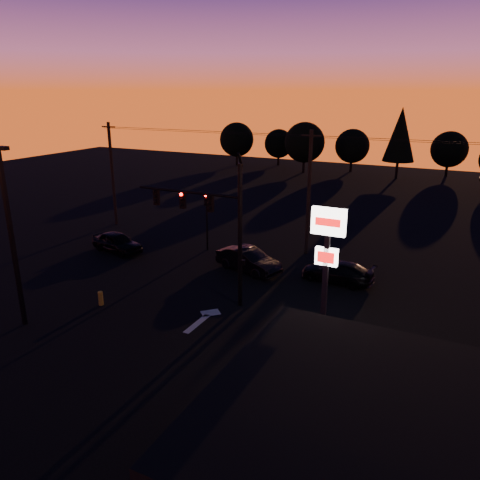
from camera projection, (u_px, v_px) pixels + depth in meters
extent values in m
plane|color=black|center=(178.00, 330.00, 23.65)|extent=(120.00, 120.00, 0.00)
cube|color=beige|center=(197.00, 324.00, 24.29)|extent=(0.35, 2.20, 0.01)
cube|color=beige|center=(211.00, 313.00, 25.48)|extent=(1.20, 1.20, 0.01)
cylinder|color=black|center=(240.00, 238.00, 25.20)|extent=(0.24, 0.24, 8.00)
cylinder|color=black|center=(240.00, 159.00, 23.91)|extent=(0.14, 0.52, 0.76)
cylinder|color=black|center=(188.00, 192.00, 25.90)|extent=(6.50, 0.16, 0.16)
cube|color=black|center=(210.00, 203.00, 25.44)|extent=(0.32, 0.22, 0.95)
sphere|color=black|center=(209.00, 198.00, 25.22)|extent=(0.18, 0.18, 0.18)
sphere|color=black|center=(209.00, 203.00, 25.31)|extent=(0.18, 0.18, 0.18)
sphere|color=black|center=(209.00, 208.00, 25.41)|extent=(0.18, 0.18, 0.18)
cube|color=black|center=(183.00, 200.00, 26.20)|extent=(0.32, 0.22, 0.95)
sphere|color=#FF0705|center=(181.00, 194.00, 25.99)|extent=(0.18, 0.18, 0.18)
sphere|color=black|center=(181.00, 200.00, 26.08)|extent=(0.18, 0.18, 0.18)
sphere|color=black|center=(182.00, 205.00, 26.17)|extent=(0.18, 0.18, 0.18)
cube|color=black|center=(156.00, 197.00, 26.97)|extent=(0.32, 0.22, 0.95)
sphere|color=black|center=(155.00, 191.00, 26.75)|extent=(0.18, 0.18, 0.18)
sphere|color=black|center=(155.00, 197.00, 26.84)|extent=(0.18, 0.18, 0.18)
sphere|color=black|center=(155.00, 202.00, 26.93)|extent=(0.18, 0.18, 0.18)
cube|color=black|center=(243.00, 262.00, 25.55)|extent=(0.22, 0.18, 0.28)
cylinder|color=black|center=(207.00, 227.00, 35.02)|extent=(0.14, 0.14, 3.60)
cube|color=black|center=(206.00, 200.00, 34.38)|extent=(0.30, 0.20, 0.90)
sphere|color=#FF0705|center=(206.00, 196.00, 34.18)|extent=(0.18, 0.18, 0.18)
sphere|color=black|center=(206.00, 199.00, 34.26)|extent=(0.18, 0.18, 0.18)
sphere|color=black|center=(206.00, 203.00, 34.35)|extent=(0.18, 0.18, 0.18)
cube|color=black|center=(12.00, 242.00, 22.90)|extent=(0.18, 0.18, 9.00)
cube|color=black|center=(3.00, 148.00, 21.36)|extent=(0.55, 0.30, 0.18)
cube|color=black|center=(325.00, 286.00, 20.98)|extent=(0.22, 0.22, 6.40)
cube|color=white|center=(329.00, 222.00, 20.06)|extent=(1.50, 0.25, 1.20)
cube|color=red|center=(328.00, 222.00, 19.94)|extent=(1.10, 0.02, 0.35)
cube|color=white|center=(327.00, 257.00, 20.55)|extent=(1.00, 0.22, 0.80)
cube|color=red|center=(326.00, 257.00, 20.44)|extent=(0.75, 0.02, 0.50)
cylinder|color=black|center=(112.00, 175.00, 40.99)|extent=(0.26, 0.26, 9.00)
cube|color=black|center=(108.00, 127.00, 39.74)|extent=(1.40, 0.10, 0.10)
cylinder|color=black|center=(309.00, 194.00, 33.35)|extent=(0.26, 0.26, 9.00)
cube|color=black|center=(311.00, 136.00, 32.10)|extent=(1.40, 0.10, 0.10)
cylinder|color=black|center=(195.00, 132.00, 35.42)|extent=(18.00, 0.02, 0.02)
cylinder|color=black|center=(199.00, 131.00, 35.92)|extent=(18.00, 0.02, 0.02)
cylinder|color=black|center=(203.00, 131.00, 36.45)|extent=(18.00, 0.02, 0.02)
cylinder|color=black|center=(453.00, 144.00, 27.78)|extent=(18.00, 0.02, 0.02)
cylinder|color=black|center=(454.00, 142.00, 28.28)|extent=(18.00, 0.02, 0.02)
cylinder|color=black|center=(454.00, 142.00, 28.80)|extent=(18.00, 0.02, 0.02)
cube|color=black|center=(470.00, 440.00, 10.48)|extent=(12.40, 8.40, 0.30)
cube|color=black|center=(336.00, 394.00, 16.43)|extent=(2.20, 0.05, 1.60)
cube|color=black|center=(427.00, 419.00, 15.16)|extent=(2.20, 0.05, 1.60)
cylinder|color=#AF8D1E|center=(101.00, 298.00, 26.31)|extent=(0.27, 0.27, 0.80)
cylinder|color=black|center=(237.00, 160.00, 75.35)|extent=(0.36, 0.36, 1.62)
sphere|color=black|center=(237.00, 140.00, 74.35)|extent=(5.36, 5.36, 5.36)
cylinder|color=black|center=(278.00, 161.00, 75.39)|extent=(0.36, 0.36, 1.38)
sphere|color=black|center=(279.00, 144.00, 74.55)|extent=(4.54, 4.54, 4.54)
cylinder|color=black|center=(304.00, 167.00, 68.53)|extent=(0.36, 0.36, 1.75)
sphere|color=black|center=(305.00, 142.00, 67.46)|extent=(5.77, 5.78, 5.78)
cylinder|color=black|center=(351.00, 167.00, 69.43)|extent=(0.36, 0.36, 1.50)
sphere|color=black|center=(352.00, 146.00, 68.51)|extent=(4.95, 4.95, 4.95)
cylinder|color=black|center=(397.00, 170.00, 63.77)|extent=(0.36, 0.36, 2.38)
cone|color=black|center=(400.00, 134.00, 62.31)|extent=(4.18, 4.18, 7.12)
cylinder|color=black|center=(446.00, 171.00, 65.61)|extent=(0.36, 0.36, 1.50)
sphere|color=black|center=(449.00, 149.00, 64.69)|extent=(4.95, 4.95, 4.95)
imported|color=black|center=(117.00, 242.00, 34.95)|extent=(4.58, 2.52, 1.47)
imported|color=black|center=(248.00, 260.00, 31.18)|extent=(4.96, 2.92, 1.54)
imported|color=black|center=(337.00, 272.00, 29.45)|extent=(4.72, 2.25, 1.33)
imported|color=black|center=(320.00, 387.00, 18.09)|extent=(2.95, 4.76, 1.23)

